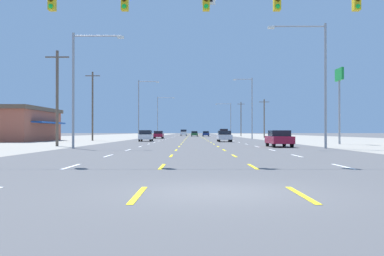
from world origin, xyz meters
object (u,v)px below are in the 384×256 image
streetlight_left_row_2 (158,113)px  streetlight_right_row_2 (228,117)px  sedan_far_left_midfar (158,135)px  suv_far_right_far (223,133)px  sedan_inner_right_farthest (205,134)px  sedan_inner_right_near (223,136)px  pole_sign_right_row_1 (338,87)px  sedan_center_turn_farther (193,134)px  streetlight_right_row_0 (318,75)px  suv_inner_left_distant_a (183,133)px  streetlight_left_row_1 (139,105)px  hatchback_far_left_mid (145,136)px  streetlight_right_row_1 (249,104)px  streetlight_left_row_0 (78,81)px  sedan_far_right_nearest (278,138)px

streetlight_left_row_2 → streetlight_right_row_2: bearing=-0.0°
sedan_far_left_midfar → suv_far_right_far: suv_far_right_far is taller
sedan_far_left_midfar → sedan_inner_right_farthest: (10.31, 37.39, 0.00)m
sedan_inner_right_near → pole_sign_right_row_1: (11.47, -11.28, 5.41)m
sedan_center_turn_farther → streetlight_right_row_0: size_ratio=0.45×
sedan_far_left_midfar → sedan_center_turn_farther: (7.13, 35.69, 0.00)m
sedan_inner_right_farthest → suv_inner_left_distant_a: bearing=110.6°
suv_far_right_far → streetlight_left_row_1: (-16.68, -25.26, 4.99)m
streetlight_right_row_2 → hatchback_far_left_mid: bearing=-105.4°
pole_sign_right_row_1 → sedan_center_turn_farther: bearing=101.6°
streetlight_left_row_1 → streetlight_right_row_1: streetlight_right_row_1 is taller
suv_far_right_far → streetlight_right_row_1: size_ratio=0.45×
streetlight_right_row_0 → streetlight_left_row_1: size_ratio=0.95×
hatchback_far_left_mid → streetlight_left_row_2: 60.91m
sedan_center_turn_farther → pole_sign_right_row_1: 75.15m
sedan_inner_right_near → streetlight_left_row_2: bearing=101.9°
streetlight_right_row_2 → streetlight_left_row_1: bearing=-114.4°
sedan_center_turn_farther → streetlight_right_row_1: (9.79, -41.96, 5.44)m
hatchback_far_left_mid → sedan_center_turn_farther: size_ratio=0.87×
sedan_center_turn_farther → streetlight_left_row_1: 43.43m
sedan_inner_right_farthest → streetlight_left_row_0: 87.79m
streetlight_left_row_1 → sedan_center_turn_farther: bearing=76.7°
hatchback_far_left_mid → streetlight_right_row_2: streetlight_right_row_2 is taller
streetlight_right_row_0 → sedan_far_right_nearest: bearing=127.9°
streetlight_left_row_0 → sedan_far_left_midfar: bearing=86.9°
suv_inner_left_distant_a → pole_sign_right_row_1: (18.42, -92.47, 5.14)m
suv_inner_left_distant_a → streetlight_left_row_2: bearing=-109.7°
pole_sign_right_row_1 → streetlight_left_row_0: (-24.88, -11.58, -0.74)m
suv_inner_left_distant_a → pole_sign_right_row_1: bearing=-78.7°
sedan_center_turn_farther → pole_sign_right_row_1: pole_sign_right_row_1 is taller
streetlight_left_row_1 → hatchback_far_left_mid: bearing=-80.9°
sedan_inner_right_farthest → streetlight_right_row_1: (6.61, -43.66, 5.44)m
pole_sign_right_row_1 → streetlight_left_row_1: bearing=128.5°
hatchback_far_left_mid → sedan_inner_right_farthest: (10.24, 61.22, -0.03)m
hatchback_far_left_mid → streetlight_left_row_1: 18.54m
hatchback_far_left_mid → pole_sign_right_row_1: pole_sign_right_row_1 is taller
streetlight_left_row_0 → streetlight_right_row_2: streetlight_left_row_0 is taller
sedan_far_left_midfar → suv_far_right_far: bearing=53.7°
suv_far_right_far → streetlight_right_row_0: bearing=-87.7°
sedan_far_right_nearest → sedan_inner_right_farthest: same height
sedan_inner_right_near → suv_far_right_far: size_ratio=0.92×
streetlight_left_row_1 → streetlight_left_row_2: streetlight_left_row_2 is taller
streetlight_right_row_1 → suv_inner_left_distant_a: bearing=102.1°
streetlight_left_row_1 → streetlight_left_row_2: 43.04m
streetlight_left_row_0 → streetlight_right_row_2: bearing=77.3°
streetlight_right_row_0 → streetlight_left_row_2: bearing=102.7°
suv_inner_left_distant_a → suv_far_right_far: bearing=-74.2°
streetlight_left_row_0 → streetlight_right_row_1: size_ratio=0.85×
streetlight_left_row_0 → streetlight_right_row_2: size_ratio=1.00×
sedan_far_right_nearest → streetlight_left_row_2: size_ratio=0.41×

